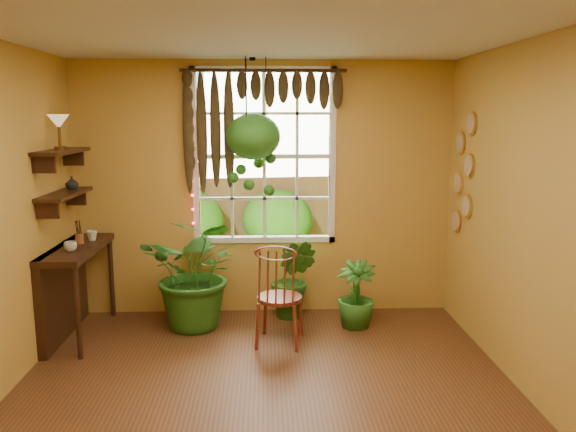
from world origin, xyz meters
name	(u,v)px	position (x,y,z in m)	size (l,w,h in m)	color
floor	(266,417)	(0.00, 0.00, 0.00)	(4.50, 4.50, 0.00)	brown
ceiling	(262,23)	(0.00, 0.00, 2.70)	(4.50, 4.50, 0.00)	silver
wall_back	(264,189)	(0.00, 2.25, 1.35)	(4.00, 4.00, 0.00)	gold
wall_right	(555,230)	(2.00, 0.00, 1.35)	(4.50, 4.50, 0.00)	gold
window	(264,156)	(0.00, 2.28, 1.70)	(1.52, 0.10, 1.86)	white
valance_vine	(255,101)	(-0.08, 2.16, 2.28)	(1.70, 0.12, 1.10)	#341A0E
string_lights	(191,152)	(-0.76, 2.19, 1.75)	(0.03, 0.03, 1.54)	#FF2633
wall_plates	(463,174)	(1.98, 1.79, 1.55)	(0.04, 0.32, 1.10)	#F2E6C6
counter_ledge	(67,281)	(-1.91, 1.60, 0.55)	(0.40, 1.20, 0.90)	#341A0E
shelf_lower	(65,194)	(-1.88, 1.60, 1.40)	(0.25, 0.90, 0.04)	#341A0E
shelf_upper	(62,151)	(-1.88, 1.60, 1.80)	(0.25, 0.90, 0.04)	#341A0E
backyard	(277,161)	(0.24, 6.87, 1.28)	(14.00, 10.00, 12.00)	#205718
windsor_chair	(279,311)	(0.13, 1.30, 0.33)	(0.50, 0.52, 1.13)	maroon
potted_plant_left	(198,272)	(-0.67, 1.77, 0.58)	(1.04, 0.90, 1.16)	#1E4713
potted_plant_mid	(293,279)	(0.30, 2.00, 0.43)	(0.48, 0.38, 0.87)	#1E4713
potted_plant_right	(356,294)	(0.92, 1.72, 0.34)	(0.39, 0.39, 0.69)	#1E4713
hanging_basket	(253,142)	(-0.11, 2.05, 1.87)	(0.55, 0.55, 1.40)	black
cup_a	(70,247)	(-1.78, 1.38, 0.94)	(0.11, 0.11, 0.09)	silver
cup_b	(92,236)	(-1.72, 1.83, 0.95)	(0.11, 0.11, 0.10)	beige
brush_jar	(79,232)	(-1.80, 1.70, 1.01)	(0.08, 0.08, 0.29)	brown
shelf_vase	(72,183)	(-1.87, 1.80, 1.48)	(0.12, 0.12, 0.13)	#B2AD99
tiffany_lamp	(59,124)	(-1.86, 1.53, 2.05)	(0.19, 0.19, 0.32)	#563C18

